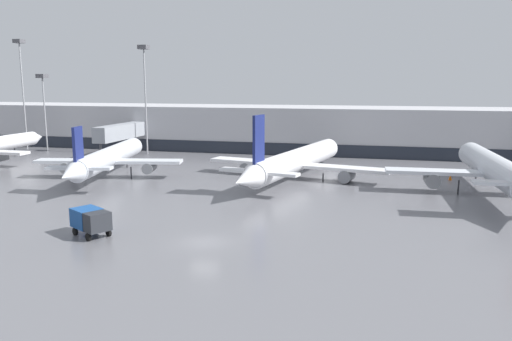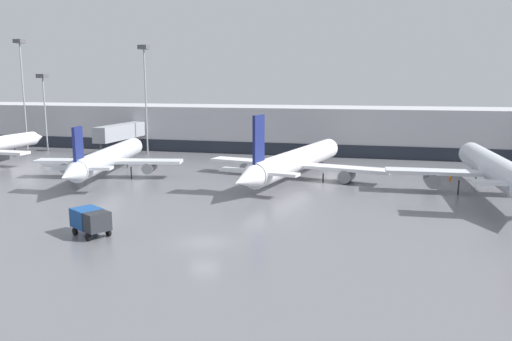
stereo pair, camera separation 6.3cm
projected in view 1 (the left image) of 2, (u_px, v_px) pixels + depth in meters
name	position (u px, v px, depth m)	size (l,w,h in m)	color
ground_plane	(204.00, 242.00, 43.48)	(320.00, 320.00, 0.00)	slate
terminal_building	(307.00, 129.00, 101.82)	(160.00, 31.49, 9.00)	#B2B2B7
parked_jet_0	(495.00, 169.00, 61.46)	(26.22, 35.08, 10.51)	silver
parked_jet_1	(296.00, 161.00, 72.62)	(27.35, 37.66, 9.92)	white
parked_jet_4	(108.00, 158.00, 72.66)	(21.49, 32.60, 8.46)	silver
service_truck_2	(91.00, 219.00, 45.16)	(4.48, 3.83, 2.41)	#19478C
traffic_cone_0	(450.00, 177.00, 71.52)	(0.48, 0.48, 0.78)	orange
apron_light_mast_0	(43.00, 89.00, 101.55)	(1.80, 1.80, 15.55)	gray
apron_light_mast_2	(21.00, 65.00, 104.19)	(1.80, 1.80, 22.70)	gray
apron_light_mast_4	(144.00, 70.00, 95.50)	(1.80, 1.80, 20.88)	gray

